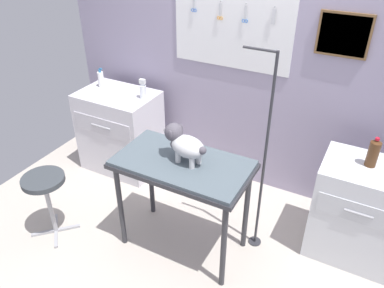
{
  "coord_description": "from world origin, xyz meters",
  "views": [
    {
      "loc": [
        1.12,
        -1.96,
        2.52
      ],
      "look_at": [
        -0.01,
        0.16,
        1.02
      ],
      "focal_mm": 35.54,
      "sensor_mm": 36.0,
      "label": 1
    }
  ],
  "objects_px": {
    "grooming_table": "(182,171)",
    "grooming_arm": "(263,167)",
    "dog": "(184,143)",
    "counter_left": "(121,131)",
    "soda_bottle": "(373,153)",
    "cabinet_right": "(358,211)",
    "stool": "(45,188)",
    "pump_bottle_white": "(101,79)"
  },
  "relations": [
    {
      "from": "dog",
      "to": "soda_bottle",
      "type": "relative_size",
      "value": 1.62
    },
    {
      "from": "dog",
      "to": "counter_left",
      "type": "height_order",
      "value": "dog"
    },
    {
      "from": "pump_bottle_white",
      "to": "soda_bottle",
      "type": "distance_m",
      "value": 2.71
    },
    {
      "from": "grooming_arm",
      "to": "pump_bottle_white",
      "type": "distance_m",
      "value": 2.05
    },
    {
      "from": "grooming_arm",
      "to": "pump_bottle_white",
      "type": "xyz_separation_m",
      "value": [
        -1.98,
        0.5,
        0.16
      ]
    },
    {
      "from": "stool",
      "to": "pump_bottle_white",
      "type": "relative_size",
      "value": 2.96
    },
    {
      "from": "pump_bottle_white",
      "to": "stool",
      "type": "bearing_deg",
      "value": -74.48
    },
    {
      "from": "counter_left",
      "to": "pump_bottle_white",
      "type": "bearing_deg",
      "value": 163.7
    },
    {
      "from": "grooming_table",
      "to": "dog",
      "type": "relative_size",
      "value": 2.71
    },
    {
      "from": "grooming_arm",
      "to": "cabinet_right",
      "type": "distance_m",
      "value": 0.89
    },
    {
      "from": "cabinet_right",
      "to": "grooming_table",
      "type": "bearing_deg",
      "value": -154.47
    },
    {
      "from": "dog",
      "to": "stool",
      "type": "bearing_deg",
      "value": -158.23
    },
    {
      "from": "counter_left",
      "to": "soda_bottle",
      "type": "xyz_separation_m",
      "value": [
        2.46,
        -0.09,
        0.53
      ]
    },
    {
      "from": "dog",
      "to": "cabinet_right",
      "type": "relative_size",
      "value": 0.45
    },
    {
      "from": "cabinet_right",
      "to": "soda_bottle",
      "type": "height_order",
      "value": "soda_bottle"
    },
    {
      "from": "cabinet_right",
      "to": "pump_bottle_white",
      "type": "relative_size",
      "value": 4.14
    },
    {
      "from": "grooming_arm",
      "to": "stool",
      "type": "height_order",
      "value": "grooming_arm"
    },
    {
      "from": "grooming_table",
      "to": "grooming_arm",
      "type": "bearing_deg",
      "value": 29.83
    },
    {
      "from": "pump_bottle_white",
      "to": "counter_left",
      "type": "bearing_deg",
      "value": -16.3
    },
    {
      "from": "grooming_arm",
      "to": "dog",
      "type": "distance_m",
      "value": 0.65
    },
    {
      "from": "pump_bottle_white",
      "to": "grooming_arm",
      "type": "bearing_deg",
      "value": -14.11
    },
    {
      "from": "counter_left",
      "to": "cabinet_right",
      "type": "xyz_separation_m",
      "value": [
        2.47,
        -0.12,
        -0.01
      ]
    },
    {
      "from": "counter_left",
      "to": "stool",
      "type": "xyz_separation_m",
      "value": [
        0.09,
        -1.16,
        0.06
      ]
    },
    {
      "from": "grooming_arm",
      "to": "cabinet_right",
      "type": "xyz_separation_m",
      "value": [
        0.74,
        0.3,
        -0.38
      ]
    },
    {
      "from": "pump_bottle_white",
      "to": "cabinet_right",
      "type": "bearing_deg",
      "value": -4.12
    },
    {
      "from": "grooming_table",
      "to": "soda_bottle",
      "type": "bearing_deg",
      "value": 26.88
    },
    {
      "from": "counter_left",
      "to": "soda_bottle",
      "type": "distance_m",
      "value": 2.52
    },
    {
      "from": "cabinet_right",
      "to": "pump_bottle_white",
      "type": "height_order",
      "value": "pump_bottle_white"
    },
    {
      "from": "stool",
      "to": "soda_bottle",
      "type": "relative_size",
      "value": 2.55
    },
    {
      "from": "dog",
      "to": "pump_bottle_white",
      "type": "height_order",
      "value": "dog"
    },
    {
      "from": "grooming_table",
      "to": "grooming_arm",
      "type": "relative_size",
      "value": 0.61
    },
    {
      "from": "cabinet_right",
      "to": "soda_bottle",
      "type": "distance_m",
      "value": 0.54
    },
    {
      "from": "grooming_table",
      "to": "cabinet_right",
      "type": "xyz_separation_m",
      "value": [
        1.28,
        0.61,
        -0.35
      ]
    },
    {
      "from": "grooming_arm",
      "to": "soda_bottle",
      "type": "bearing_deg",
      "value": 24.59
    },
    {
      "from": "grooming_arm",
      "to": "counter_left",
      "type": "distance_m",
      "value": 1.82
    },
    {
      "from": "grooming_arm",
      "to": "soda_bottle",
      "type": "distance_m",
      "value": 0.82
    },
    {
      "from": "dog",
      "to": "soda_bottle",
      "type": "height_order",
      "value": "dog"
    },
    {
      "from": "grooming_table",
      "to": "stool",
      "type": "xyz_separation_m",
      "value": [
        -1.1,
        -0.42,
        -0.28
      ]
    },
    {
      "from": "grooming_table",
      "to": "cabinet_right",
      "type": "distance_m",
      "value": 1.46
    },
    {
      "from": "grooming_table",
      "to": "stool",
      "type": "relative_size",
      "value": 1.72
    },
    {
      "from": "dog",
      "to": "grooming_table",
      "type": "bearing_deg",
      "value": -106.09
    },
    {
      "from": "grooming_arm",
      "to": "dog",
      "type": "relative_size",
      "value": 4.44
    }
  ]
}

